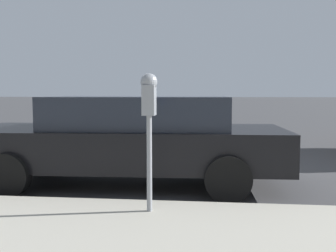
{
  "coord_description": "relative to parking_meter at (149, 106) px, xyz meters",
  "views": [
    {
      "loc": [
        -7.0,
        -0.65,
        1.48
      ],
      "look_at": [
        -2.06,
        -0.12,
        1.05
      ],
      "focal_mm": 42.0,
      "sensor_mm": 36.0,
      "label": 1
    }
  ],
  "objects": [
    {
      "name": "ground_plane",
      "position": [
        2.65,
        -0.03,
        -1.32
      ],
      "size": [
        220.0,
        220.0,
        0.0
      ],
      "primitive_type": "plane",
      "color": "#424244"
    },
    {
      "name": "car_black",
      "position": [
        1.75,
        0.58,
        -0.56
      ],
      "size": [
        2.18,
        5.01,
        1.41
      ],
      "rotation": [
        0.0,
        0.0,
        0.04
      ],
      "color": "black",
      "rests_on": "ground_plane"
    },
    {
      "name": "parking_meter",
      "position": [
        0.0,
        0.0,
        0.0
      ],
      "size": [
        0.21,
        0.19,
        1.57
      ],
      "color": "gray",
      "rests_on": "sidewalk"
    }
  ]
}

